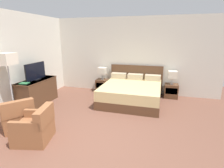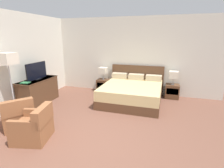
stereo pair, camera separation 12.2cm
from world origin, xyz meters
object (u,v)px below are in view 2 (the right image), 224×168
(table_lamp_left, at_px, (103,71))
(armchair_companion, at_px, (34,127))
(tv, at_px, (37,71))
(floor_lamp, at_px, (8,62))
(dresser, at_px, (39,91))
(book_red_cover, at_px, (25,83))
(nightstand_left, at_px, (103,85))
(nightstand_right, at_px, (172,91))
(bed, at_px, (132,92))
(table_lamp_right, at_px, (174,75))
(armchair_by_window, at_px, (18,116))

(table_lamp_left, height_order, armchair_companion, table_lamp_left)
(tv, relative_size, floor_lamp, 0.50)
(floor_lamp, bearing_deg, armchair_companion, -31.06)
(dresser, bearing_deg, book_red_cover, -90.12)
(tv, bearing_deg, nightstand_left, 48.09)
(tv, height_order, book_red_cover, tv)
(nightstand_left, height_order, nightstand_right, same)
(bed, height_order, table_lamp_right, bed)
(table_lamp_left, bearing_deg, table_lamp_right, 0.00)
(nightstand_left, distance_m, table_lamp_right, 2.70)
(book_red_cover, height_order, floor_lamp, floor_lamp)
(table_lamp_left, bearing_deg, armchair_by_window, -106.82)
(bed, xyz_separation_m, table_lamp_left, (-1.31, 0.77, 0.53))
(dresser, distance_m, armchair_companion, 2.32)
(nightstand_right, bearing_deg, bed, -149.77)
(table_lamp_left, distance_m, floor_lamp, 3.33)
(bed, distance_m, floor_lamp, 3.76)
(tv, distance_m, book_red_cover, 0.58)
(nightstand_left, relative_size, table_lamp_right, 1.06)
(nightstand_right, height_order, floor_lamp, floor_lamp)
(nightstand_left, distance_m, table_lamp_left, 0.60)
(table_lamp_right, bearing_deg, armchair_companion, -127.97)
(nightstand_right, bearing_deg, nightstand_left, 180.00)
(table_lamp_right, bearing_deg, bed, -149.73)
(table_lamp_right, bearing_deg, nightstand_right, -90.00)
(floor_lamp, bearing_deg, tv, 92.36)
(table_lamp_left, height_order, tv, tv)
(table_lamp_right, relative_size, armchair_companion, 0.57)
(tv, bearing_deg, dresser, -111.54)
(nightstand_left, xyz_separation_m, table_lamp_left, (0.00, 0.00, 0.60))
(armchair_by_window, distance_m, floor_lamp, 1.43)
(bed, distance_m, armchair_companion, 3.28)
(table_lamp_left, height_order, floor_lamp, floor_lamp)
(book_red_cover, relative_size, floor_lamp, 0.14)
(bed, relative_size, book_red_cover, 8.48)
(tv, bearing_deg, table_lamp_left, 48.11)
(nightstand_left, distance_m, armchair_companion, 3.67)
(tv, height_order, floor_lamp, floor_lamp)
(armchair_companion, relative_size, floor_lamp, 0.47)
(table_lamp_left, distance_m, armchair_companion, 3.71)
(tv, distance_m, armchair_companion, 2.45)
(nightstand_right, xyz_separation_m, book_red_cover, (-4.25, -2.32, 0.57))
(nightstand_left, relative_size, table_lamp_left, 1.06)
(table_lamp_left, xyz_separation_m, armchair_companion, (-0.23, -3.66, -0.57))
(table_lamp_left, bearing_deg, nightstand_right, -0.03)
(nightstand_left, height_order, tv, tv)
(nightstand_right, bearing_deg, floor_lamp, -145.84)
(table_lamp_left, height_order, dresser, table_lamp_left)
(bed, bearing_deg, table_lamp_right, 30.27)
(tv, relative_size, armchair_by_window, 0.92)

